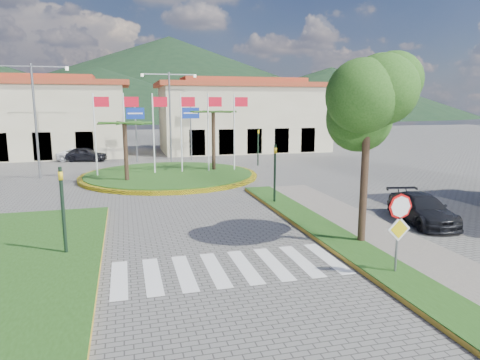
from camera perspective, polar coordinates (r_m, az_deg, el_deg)
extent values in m
plane|color=#62605D|center=(10.80, 3.50, -19.36)|extent=(160.00, 160.00, 0.00)
cube|color=gray|center=(15.10, 23.42, -11.01)|extent=(4.00, 28.00, 0.15)
cube|color=#224714|center=(14.40, 19.60, -11.71)|extent=(1.60, 28.00, 0.18)
cube|color=#224714|center=(16.15, -26.99, -9.85)|extent=(5.00, 14.00, 0.18)
cube|color=silver|center=(14.27, -1.74, -11.67)|extent=(8.00, 3.00, 0.01)
cylinder|color=yellow|center=(31.47, -9.38, 0.58)|extent=(12.70, 12.70, 0.24)
cylinder|color=#224714|center=(31.46, -9.38, 0.63)|extent=(12.00, 12.00, 0.30)
cylinder|color=black|center=(29.07, -14.98, 3.37)|extent=(0.28, 0.28, 4.05)
cylinder|color=black|center=(32.68, -3.54, 4.98)|extent=(0.28, 0.28, 4.68)
cylinder|color=silver|center=(31.53, -18.75, 5.47)|extent=(0.10, 0.10, 6.00)
cube|color=red|center=(31.41, -17.98, 9.88)|extent=(1.00, 0.03, 0.70)
cylinder|color=silver|center=(31.47, -15.10, 5.65)|extent=(0.10, 0.10, 6.00)
cube|color=red|center=(31.39, -14.28, 10.07)|extent=(1.00, 0.03, 0.70)
cylinder|color=silver|center=(31.53, -11.44, 5.81)|extent=(0.10, 0.10, 6.00)
cube|color=red|center=(31.49, -10.59, 10.20)|extent=(1.00, 0.03, 0.70)
cylinder|color=silver|center=(31.73, -7.82, 5.94)|extent=(0.10, 0.10, 6.00)
cube|color=red|center=(31.72, -6.93, 10.30)|extent=(1.00, 0.03, 0.70)
cylinder|color=silver|center=(32.04, -4.25, 6.05)|extent=(0.10, 0.10, 6.00)
cube|color=red|center=(32.07, -3.33, 10.36)|extent=(1.00, 0.03, 0.70)
cylinder|color=silver|center=(32.48, -0.77, 6.13)|extent=(0.10, 0.10, 6.00)
cube|color=red|center=(32.54, 0.17, 10.37)|extent=(1.00, 0.03, 0.70)
cylinder|color=slate|center=(14.08, 20.22, -7.25)|extent=(0.07, 0.07, 2.50)
cylinder|color=red|center=(13.78, 20.60, -3.34)|extent=(0.80, 0.03, 0.80)
cube|color=yellow|center=(13.95, 20.44, -6.14)|extent=(0.78, 0.03, 0.78)
cylinder|color=black|center=(16.60, 16.17, -1.03)|extent=(0.28, 0.28, 4.40)
ellipsoid|color=#1C4B14|center=(16.30, 16.70, 9.36)|extent=(3.60, 3.60, 3.20)
cylinder|color=black|center=(15.97, -22.50, -4.06)|extent=(0.12, 0.12, 3.20)
imported|color=yellow|center=(15.77, -22.74, -0.53)|extent=(0.15, 0.18, 0.90)
cylinder|color=black|center=(22.52, 4.66, 0.68)|extent=(0.12, 0.12, 3.20)
imported|color=yellow|center=(22.37, 4.70, 3.20)|extent=(0.15, 0.18, 0.90)
cylinder|color=black|center=(36.78, 2.42, 4.42)|extent=(0.12, 0.12, 3.20)
imported|color=yellow|center=(36.69, 2.43, 5.97)|extent=(0.18, 0.15, 0.90)
cylinder|color=slate|center=(39.99, -13.69, 6.04)|extent=(0.12, 0.12, 5.20)
cube|color=#0E2B9B|center=(39.85, -13.80, 8.62)|extent=(1.60, 0.05, 1.00)
cylinder|color=slate|center=(40.43, -6.55, 6.31)|extent=(0.12, 0.12, 5.20)
cube|color=#0E2B9B|center=(40.29, -6.59, 8.86)|extent=(1.60, 0.05, 1.00)
cylinder|color=slate|center=(39.11, -9.30, 8.17)|extent=(0.16, 0.16, 8.00)
cube|color=slate|center=(39.06, -11.26, 13.68)|extent=(2.40, 0.08, 0.08)
cube|color=slate|center=(39.31, -7.67, 13.76)|extent=(2.40, 0.08, 0.08)
cylinder|color=slate|center=(33.44, -25.59, 6.97)|extent=(0.16, 0.16, 8.00)
cube|color=slate|center=(33.74, -28.16, 13.27)|extent=(2.40, 0.08, 0.08)
cube|color=slate|center=(33.31, -24.02, 13.64)|extent=(2.40, 0.08, 0.08)
cube|color=#BFB590|center=(48.18, -28.50, 6.84)|extent=(22.00, 9.00, 7.00)
cube|color=#9E421E|center=(48.18, -28.89, 11.29)|extent=(23.32, 9.54, 0.50)
cube|color=#9E421E|center=(48.20, -28.94, 11.88)|extent=(16.50, 4.95, 0.60)
cube|color=#BFB590|center=(48.70, 0.40, 8.09)|extent=(18.00, 9.00, 7.00)
cube|color=#9E421E|center=(48.70, 0.41, 12.51)|extent=(19.08, 9.54, 0.50)
cube|color=#9E421E|center=(48.72, 0.41, 13.10)|extent=(13.50, 4.95, 0.60)
cone|color=black|center=(170.12, -9.29, 13.38)|extent=(180.00, 180.00, 30.00)
cone|color=black|center=(161.40, 12.00, 11.33)|extent=(120.00, 120.00, 18.00)
cone|color=black|center=(139.08, -18.35, 10.84)|extent=(110.00, 110.00, 16.00)
imported|color=white|center=(42.85, -20.52, 3.24)|extent=(4.28, 2.11, 1.17)
imported|color=black|center=(42.10, -19.94, 3.26)|extent=(4.13, 2.45, 1.32)
imported|color=black|center=(45.70, -1.79, 4.31)|extent=(3.78, 1.56, 1.22)
imported|color=black|center=(20.93, 23.11, -3.55)|extent=(2.51, 4.63, 1.27)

